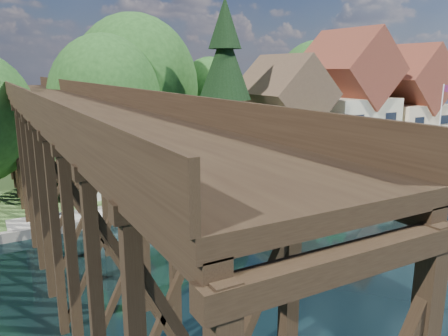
% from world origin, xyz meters
% --- Properties ---
extents(ground, '(140.00, 140.00, 0.00)m').
position_xyz_m(ground, '(0.00, 0.00, 0.00)').
color(ground, black).
rests_on(ground, ground).
extents(bank, '(140.00, 52.00, 0.50)m').
position_xyz_m(bank, '(0.00, 34.00, 0.25)').
color(bank, '#27461C').
rests_on(bank, ground).
extents(seawall, '(60.00, 0.40, 0.62)m').
position_xyz_m(seawall, '(4.00, 8.00, 0.31)').
color(seawall, slate).
rests_on(seawall, ground).
extents(promenade, '(50.00, 2.60, 0.06)m').
position_xyz_m(promenade, '(6.00, 9.30, 0.53)').
color(promenade, gray).
rests_on(promenade, bank).
extents(trestle_bridge, '(4.12, 44.18, 9.30)m').
position_xyz_m(trestle_bridge, '(-16.00, 5.17, 5.35)').
color(trestle_bridge, black).
rests_on(trestle_bridge, ground).
extents(house_left, '(7.64, 8.64, 11.02)m').
position_xyz_m(house_left, '(7.00, 16.00, 5.14)').
color(house_left, beige).
rests_on(house_left, bank).
extents(house_center, '(8.65, 9.18, 13.89)m').
position_xyz_m(house_center, '(16.00, 16.50, 6.42)').
color(house_center, beige).
rests_on(house_center, bank).
extents(house_right, '(8.15, 8.64, 12.45)m').
position_xyz_m(house_right, '(25.00, 16.00, 5.78)').
color(house_right, beige).
rests_on(house_right, bank).
extents(shed, '(5.09, 5.40, 7.85)m').
position_xyz_m(shed, '(-11.00, 14.50, 3.83)').
color(shed, beige).
rests_on(shed, bank).
extents(bg_trees, '(49.90, 13.30, 10.57)m').
position_xyz_m(bg_trees, '(1.00, 21.25, 7.29)').
color(bg_trees, '#382314').
rests_on(bg_trees, bank).
extents(shrubs, '(15.76, 2.47, 1.70)m').
position_xyz_m(shrubs, '(-4.60, 9.26, 1.23)').
color(shrubs, '#183C15').
rests_on(shrubs, bank).
extents(conifer, '(6.32, 6.32, 15.56)m').
position_xyz_m(conifer, '(-0.68, 14.29, 7.99)').
color(conifer, '#382314').
rests_on(conifer, bank).
extents(palm_tree, '(4.19, 4.19, 5.43)m').
position_xyz_m(palm_tree, '(7.97, 10.02, 5.24)').
color(palm_tree, '#382314').
rests_on(palm_tree, bank).
extents(flagpole, '(1.26, 0.11, 8.03)m').
position_xyz_m(flagpole, '(22.58, 9.28, 5.42)').
color(flagpole, white).
rests_on(flagpole, bank).
extents(tugboat, '(3.17, 2.16, 2.11)m').
position_xyz_m(tugboat, '(-3.16, 5.79, 0.63)').
color(tugboat, '#B60D0C').
rests_on(tugboat, ground).
extents(boat_white_a, '(4.50, 3.72, 0.81)m').
position_xyz_m(boat_white_a, '(2.44, 5.94, 0.40)').
color(boat_white_a, silver).
rests_on(boat_white_a, ground).
extents(boat_canopy, '(4.35, 4.92, 2.63)m').
position_xyz_m(boat_canopy, '(12.64, 7.02, 1.13)').
color(boat_canopy, silver).
rests_on(boat_canopy, ground).
extents(boat_yellow, '(2.41, 2.09, 1.25)m').
position_xyz_m(boat_yellow, '(14.44, 6.00, 0.63)').
color(boat_yellow, yellow).
rests_on(boat_yellow, ground).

